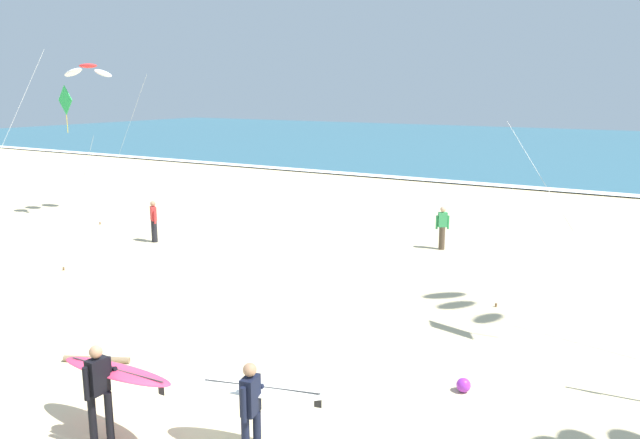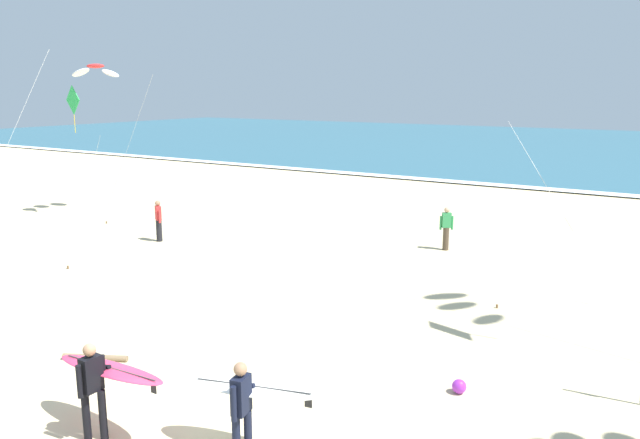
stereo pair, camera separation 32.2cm
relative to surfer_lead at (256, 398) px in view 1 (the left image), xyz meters
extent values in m
plane|color=beige|center=(-2.53, 0.21, -1.05)|extent=(160.00, 160.00, 0.00)
cube|color=#2D6075|center=(-2.53, 60.03, -1.01)|extent=(160.00, 60.00, 0.08)
cube|color=white|center=(-2.53, 30.33, -0.97)|extent=(160.00, 1.24, 0.01)
cylinder|color=black|center=(0.08, -0.09, -0.61)|extent=(0.13, 0.13, 0.88)
cube|color=black|center=(0.03, -0.18, 0.13)|extent=(0.26, 0.37, 0.60)
cube|color=blue|center=(-0.07, -0.20, 0.17)|extent=(0.05, 0.20, 0.32)
sphere|color=#A87A59|center=(0.03, -0.18, 0.55)|extent=(0.21, 0.21, 0.21)
cylinder|color=black|center=(0.08, -0.41, 0.09)|extent=(0.09, 0.09, 0.56)
cylinder|color=black|center=(-0.01, 0.04, 0.24)|extent=(0.09, 0.09, 0.26)
cylinder|color=black|center=(-0.08, 0.12, 0.11)|extent=(0.26, 0.12, 0.14)
ellipsoid|color=white|center=(-0.03, 0.17, 0.07)|extent=(2.36, 1.00, 0.20)
cube|color=#333333|center=(-0.03, 0.17, 0.11)|extent=(1.99, 0.39, 0.12)
cube|color=#262628|center=(0.92, 0.34, 0.00)|extent=(0.12, 0.03, 0.14)
cylinder|color=black|center=(-2.61, -1.02, -0.61)|extent=(0.13, 0.13, 0.88)
cylinder|color=black|center=(-2.39, -0.86, -0.61)|extent=(0.13, 0.13, 0.88)
cube|color=black|center=(-2.50, -0.94, 0.13)|extent=(0.20, 0.34, 0.60)
cube|color=red|center=(-2.60, -0.94, 0.17)|extent=(0.01, 0.20, 0.32)
sphere|color=#A87A59|center=(-2.50, -0.94, 0.55)|extent=(0.21, 0.21, 0.21)
cylinder|color=black|center=(-2.50, -1.17, 0.09)|extent=(0.09, 0.09, 0.56)
cylinder|color=black|center=(-2.50, -0.71, 0.24)|extent=(0.09, 0.09, 0.26)
cylinder|color=black|center=(-2.55, -0.62, 0.11)|extent=(0.25, 0.08, 0.14)
ellipsoid|color=#D83359|center=(-2.49, -0.58, 0.07)|extent=(2.54, 0.56, 0.20)
cube|color=#333333|center=(-2.49, -0.58, 0.11)|extent=(2.23, 0.06, 0.12)
cube|color=#262628|center=(-1.43, -0.59, 0.00)|extent=(0.12, 0.01, 0.14)
cylinder|color=brown|center=(-11.69, 5.26, -1.00)|extent=(0.06, 0.06, 0.10)
cube|color=green|center=(-18.60, 11.09, 4.23)|extent=(1.25, 0.29, 1.27)
cylinder|color=yellow|center=(-18.60, 11.09, 3.18)|extent=(0.02, 0.02, 0.81)
cylinder|color=silver|center=(-17.47, 10.86, 0.91)|extent=(2.27, 0.48, 3.73)
cylinder|color=brown|center=(-16.34, 10.62, -1.00)|extent=(0.06, 0.06, 0.10)
cylinder|color=silver|center=(3.19, 8.11, 1.48)|extent=(3.79, 1.79, 4.86)
cylinder|color=brown|center=(1.30, 9.00, -1.00)|extent=(0.06, 0.06, 0.10)
ellipsoid|color=white|center=(-18.06, 12.80, 5.41)|extent=(1.02, 0.56, 0.50)
ellipsoid|color=red|center=(-18.06, 12.00, 5.71)|extent=(1.00, 0.56, 0.20)
ellipsoid|color=white|center=(-18.06, 11.20, 5.41)|extent=(1.02, 0.56, 0.50)
cylinder|color=silver|center=(-16.25, 12.00, 2.18)|extent=(3.63, 0.02, 6.27)
cylinder|color=brown|center=(-14.44, 12.00, -1.00)|extent=(0.06, 0.06, 0.10)
cylinder|color=black|center=(-11.97, 9.55, -0.63)|extent=(0.22, 0.22, 0.84)
cube|color=red|center=(-11.97, 9.55, 0.06)|extent=(0.37, 0.32, 0.54)
sphere|color=#A87A59|center=(-11.97, 9.55, 0.44)|extent=(0.20, 0.20, 0.20)
cylinder|color=red|center=(-11.79, 9.44, -0.04)|extent=(0.08, 0.08, 0.50)
cylinder|color=red|center=(-12.15, 9.66, -0.04)|extent=(0.08, 0.08, 0.50)
cylinder|color=#4C3D2D|center=(-2.13, 14.15, -0.63)|extent=(0.22, 0.22, 0.84)
cube|color=#339351|center=(-2.13, 14.15, 0.06)|extent=(0.37, 0.32, 0.54)
sphere|color=tan|center=(-2.13, 14.15, 0.44)|extent=(0.20, 0.20, 0.20)
cylinder|color=#339351|center=(-2.31, 14.03, -0.04)|extent=(0.08, 0.08, 0.50)
cylinder|color=#339351|center=(-1.95, 14.26, -0.04)|extent=(0.08, 0.08, 0.50)
sphere|color=purple|center=(2.09, 3.85, -0.91)|extent=(0.28, 0.28, 0.28)
cylinder|color=#846B4C|center=(-5.09, 1.10, -0.99)|extent=(1.34, 0.77, 0.13)
camera|label=1|loc=(5.45, -7.14, 4.70)|focal=35.06mm
camera|label=2|loc=(5.72, -6.98, 4.70)|focal=35.06mm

